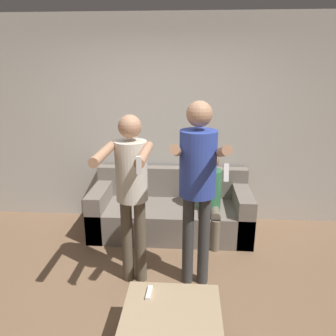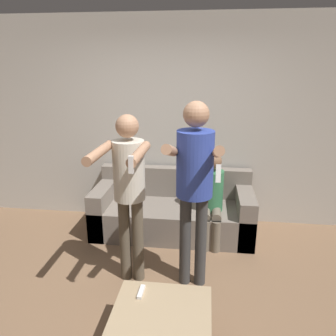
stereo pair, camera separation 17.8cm
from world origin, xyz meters
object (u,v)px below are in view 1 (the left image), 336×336
Objects in this scene: person_standing_left at (131,183)px; remote_on_table at (149,293)px; person_standing_right at (198,175)px; coffee_table at (172,316)px; couch at (171,212)px; person_seated at (210,194)px.

person_standing_left is 11.06× the size of remote_on_table.
person_standing_right is 1.18m from coffee_table.
person_standing_left reaches higher than couch.
person_standing_right reaches higher than remote_on_table.
person_standing_right reaches higher than coffee_table.
remote_on_table reaches higher than coffee_table.
coffee_table is (-0.19, -0.85, -0.80)m from person_standing_right.
coffee_table is at bearing -101.84° from person_seated.
person_standing_left is at bearing -179.33° from person_standing_right.
person_standing_right is at bearing -101.34° from person_seated.
coffee_table is at bearing -43.24° from remote_on_table.
person_standing_right reaches higher than couch.
person_standing_left is at bearing 109.45° from remote_on_table.
person_seated is at bearing 78.16° from coffee_table.
remote_on_table is at bearing 136.76° from coffee_table.
person_standing_right is at bearing -74.15° from couch.
couch is at bearing 93.52° from coffee_table.
person_seated is at bearing 70.60° from remote_on_table.
person_standing_left is at bearing 116.61° from coffee_table.
person_standing_right is at bearing 77.65° from coffee_table.
coffee_table is at bearing -63.39° from person_standing_left.
person_standing_right is 2.49× the size of coffee_table.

